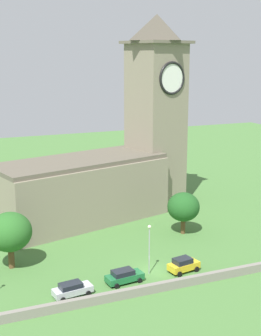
{
  "coord_description": "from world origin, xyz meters",
  "views": [
    {
      "loc": [
        -25.85,
        -54.05,
        27.73
      ],
      "look_at": [
        0.74,
        9.18,
        11.84
      ],
      "focal_mm": 52.51,
      "sensor_mm": 36.0,
      "label": 1
    }
  ],
  "objects_px": {
    "car_silver": "(72,289)",
    "car_green": "(124,276)",
    "tree_riverside_east": "(10,232)",
    "streetlamp_west_mid": "(149,241)",
    "church": "(112,156)",
    "car_yellow": "(183,265)",
    "tree_riverside_west": "(183,207)"
  },
  "relations": [
    {
      "from": "car_silver",
      "to": "car_green",
      "type": "relative_size",
      "value": 0.99
    },
    {
      "from": "tree_riverside_east",
      "to": "streetlamp_west_mid",
      "type": "bearing_deg",
      "value": -28.91
    },
    {
      "from": "church",
      "to": "car_yellow",
      "type": "xyz_separation_m",
      "value": [
        -0.27,
        -26.64,
        -9.37
      ]
    },
    {
      "from": "car_silver",
      "to": "streetlamp_west_mid",
      "type": "bearing_deg",
      "value": 9.56
    },
    {
      "from": "car_green",
      "to": "streetlamp_west_mid",
      "type": "height_order",
      "value": "streetlamp_west_mid"
    },
    {
      "from": "tree_riverside_west",
      "to": "car_silver",
      "type": "bearing_deg",
      "value": -149.13
    },
    {
      "from": "church",
      "to": "streetlamp_west_mid",
      "type": "bearing_deg",
      "value": -100.44
    },
    {
      "from": "tree_riverside_east",
      "to": "church",
      "type": "bearing_deg",
      "value": 38.76
    },
    {
      "from": "church",
      "to": "tree_riverside_east",
      "type": "xyz_separation_m",
      "value": [
        -20.77,
        -16.68,
        -5.32
      ]
    },
    {
      "from": "car_silver",
      "to": "car_yellow",
      "type": "relative_size",
      "value": 1.11
    },
    {
      "from": "car_green",
      "to": "tree_riverside_west",
      "type": "distance_m",
      "value": 19.83
    },
    {
      "from": "streetlamp_west_mid",
      "to": "car_silver",
      "type": "bearing_deg",
      "value": -170.44
    },
    {
      "from": "car_silver",
      "to": "streetlamp_west_mid",
      "type": "height_order",
      "value": "streetlamp_west_mid"
    },
    {
      "from": "car_silver",
      "to": "tree_riverside_west",
      "type": "relative_size",
      "value": 0.73
    },
    {
      "from": "car_silver",
      "to": "car_green",
      "type": "xyz_separation_m",
      "value": [
        6.93,
        0.79,
        0.03
      ]
    },
    {
      "from": "tree_riverside_east",
      "to": "car_silver",
      "type": "bearing_deg",
      "value": -63.92
    },
    {
      "from": "car_yellow",
      "to": "streetlamp_west_mid",
      "type": "relative_size",
      "value": 0.66
    },
    {
      "from": "church",
      "to": "tree_riverside_west",
      "type": "bearing_deg",
      "value": -65.45
    },
    {
      "from": "car_yellow",
      "to": "church",
      "type": "bearing_deg",
      "value": 89.43
    },
    {
      "from": "car_silver",
      "to": "streetlamp_west_mid",
      "type": "relative_size",
      "value": 0.73
    },
    {
      "from": "car_green",
      "to": "car_silver",
      "type": "bearing_deg",
      "value": -173.47
    },
    {
      "from": "tree_riverside_west",
      "to": "car_yellow",
      "type": "bearing_deg",
      "value": -118.53
    },
    {
      "from": "car_yellow",
      "to": "streetlamp_west_mid",
      "type": "bearing_deg",
      "value": 166.27
    },
    {
      "from": "car_green",
      "to": "car_yellow",
      "type": "relative_size",
      "value": 1.12
    },
    {
      "from": "church",
      "to": "streetlamp_west_mid",
      "type": "distance_m",
      "value": 26.63
    },
    {
      "from": "church",
      "to": "tree_riverside_west",
      "type": "relative_size",
      "value": 5.59
    },
    {
      "from": "car_green",
      "to": "tree_riverside_east",
      "type": "distance_m",
      "value": 16.22
    },
    {
      "from": "car_yellow",
      "to": "car_silver",
      "type": "bearing_deg",
      "value": -177.23
    },
    {
      "from": "church",
      "to": "car_yellow",
      "type": "height_order",
      "value": "church"
    },
    {
      "from": "tree_riverside_east",
      "to": "tree_riverside_west",
      "type": "distance_m",
      "value": 27.38
    },
    {
      "from": "car_yellow",
      "to": "tree_riverside_west",
      "type": "xyz_separation_m",
      "value": [
        6.76,
        12.43,
        3.42
      ]
    },
    {
      "from": "car_yellow",
      "to": "tree_riverside_east",
      "type": "xyz_separation_m",
      "value": [
        -20.51,
        9.96,
        4.05
      ]
    }
  ]
}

